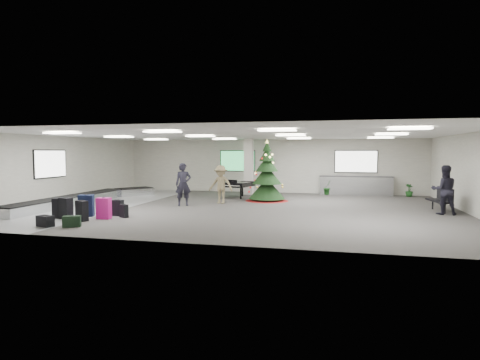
% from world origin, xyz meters
% --- Properties ---
extents(ground, '(18.00, 18.00, 0.00)m').
position_xyz_m(ground, '(0.00, 0.00, 0.00)').
color(ground, '#3B3936').
rests_on(ground, ground).
extents(room_envelope, '(18.02, 14.02, 3.21)m').
position_xyz_m(room_envelope, '(-0.38, 0.67, 2.33)').
color(room_envelope, '#ABA89C').
rests_on(room_envelope, ground).
extents(baggage_carousel, '(2.28, 9.71, 0.43)m').
position_xyz_m(baggage_carousel, '(-7.84, -0.08, 0.21)').
color(baggage_carousel, silver).
rests_on(baggage_carousel, ground).
extents(service_counter, '(4.05, 0.65, 1.08)m').
position_xyz_m(service_counter, '(5.00, 6.65, 0.55)').
color(service_counter, silver).
rests_on(service_counter, ground).
extents(suitcase_0, '(0.57, 0.42, 0.81)m').
position_xyz_m(suitcase_0, '(-5.67, -4.37, 0.39)').
color(suitcase_0, black).
rests_on(suitcase_0, ground).
extents(suitcase_1, '(0.52, 0.41, 0.74)m').
position_xyz_m(suitcase_1, '(-4.88, -4.55, 0.36)').
color(suitcase_1, black).
rests_on(suitcase_1, ground).
extents(pink_suitcase, '(0.51, 0.31, 0.80)m').
position_xyz_m(pink_suitcase, '(-4.36, -3.99, 0.39)').
color(pink_suitcase, '#E21D90').
rests_on(pink_suitcase, ground).
extents(suitcase_3, '(0.43, 0.27, 0.63)m').
position_xyz_m(suitcase_3, '(-4.23, -3.23, 0.31)').
color(suitcase_3, black).
rests_on(suitcase_3, ground).
extents(navy_suitcase, '(0.60, 0.45, 0.84)m').
position_xyz_m(navy_suitcase, '(-5.31, -3.65, 0.41)').
color(navy_suitcase, black).
rests_on(navy_suitcase, ground).
extents(suitcase_5, '(0.54, 0.36, 0.77)m').
position_xyz_m(suitcase_5, '(-6.00, -4.25, 0.37)').
color(suitcase_5, black).
rests_on(suitcase_5, ground).
extents(green_duffel, '(0.61, 0.48, 0.38)m').
position_xyz_m(green_duffel, '(-4.49, -5.65, 0.18)').
color(green_duffel, black).
rests_on(green_duffel, ground).
extents(suitcase_7, '(0.38, 0.31, 0.51)m').
position_xyz_m(suitcase_7, '(-3.80, -3.54, 0.25)').
color(suitcase_7, black).
rests_on(suitcase_7, ground).
extents(black_duffel, '(0.63, 0.46, 0.39)m').
position_xyz_m(black_duffel, '(-5.36, -5.82, 0.18)').
color(black_duffel, black).
rests_on(black_duffel, ground).
extents(christmas_tree, '(2.16, 2.16, 3.08)m').
position_xyz_m(christmas_tree, '(0.53, 2.77, 1.05)').
color(christmas_tree, maroon).
rests_on(christmas_tree, ground).
extents(grand_piano, '(1.69, 1.99, 0.99)m').
position_xyz_m(grand_piano, '(-1.28, 3.84, 0.70)').
color(grand_piano, black).
rests_on(grand_piano, ground).
extents(bench, '(0.75, 1.62, 0.99)m').
position_xyz_m(bench, '(8.11, 0.83, 0.56)').
color(bench, black).
rests_on(bench, ground).
extents(traveler_a, '(0.84, 0.72, 1.95)m').
position_xyz_m(traveler_a, '(-2.85, 0.06, 0.97)').
color(traveler_a, black).
rests_on(traveler_a, ground).
extents(traveler_b, '(1.21, 0.74, 1.82)m').
position_xyz_m(traveler_b, '(-1.43, 1.26, 0.91)').
color(traveler_b, olive).
rests_on(traveler_b, ground).
extents(traveler_bench, '(0.94, 0.74, 1.93)m').
position_xyz_m(traveler_bench, '(8.00, 0.00, 0.96)').
color(traveler_bench, black).
rests_on(traveler_bench, ground).
extents(potted_plant_left, '(0.61, 0.62, 0.87)m').
position_xyz_m(potted_plant_left, '(3.43, 6.42, 0.44)').
color(potted_plant_left, '#133B18').
rests_on(potted_plant_left, ground).
extents(potted_plant_right, '(0.56, 0.56, 0.71)m').
position_xyz_m(potted_plant_right, '(7.81, 6.40, 0.36)').
color(potted_plant_right, '#133B18').
rests_on(potted_plant_right, ground).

